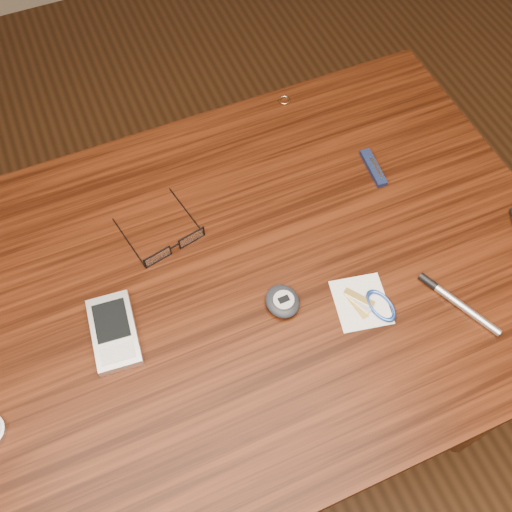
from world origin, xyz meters
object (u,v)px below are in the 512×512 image
at_px(desk, 250,302).
at_px(silver_pen, 452,299).
at_px(pedometer, 282,301).
at_px(eyeglasses, 173,245).
at_px(pda_phone, 114,332).
at_px(notepad_keys, 371,304).
at_px(pocket_knife, 373,168).

distance_m(desk, silver_pen, 0.33).
xyz_separation_m(pedometer, silver_pen, (0.24, -0.10, -0.00)).
xyz_separation_m(desk, eyeglasses, (-0.09, 0.09, 0.11)).
relative_size(pda_phone, silver_pen, 0.92).
xyz_separation_m(eyeglasses, pedometer, (0.12, -0.16, -0.00)).
relative_size(notepad_keys, silver_pen, 0.76).
bearing_deg(pocket_knife, pedometer, -145.63).
height_order(pda_phone, pedometer, pedometer).
relative_size(pedometer, notepad_keys, 0.57).
distance_m(desk, eyeglasses, 0.17).
xyz_separation_m(notepad_keys, silver_pen, (0.12, -0.04, 0.00)).
xyz_separation_m(eyeglasses, silver_pen, (0.36, -0.26, -0.01)).
height_order(notepad_keys, silver_pen, silver_pen).
xyz_separation_m(notepad_keys, pocket_knife, (0.13, 0.23, 0.00)).
xyz_separation_m(pda_phone, notepad_keys, (0.37, -0.11, -0.01)).
relative_size(pda_phone, pocket_knife, 1.52).
height_order(desk, silver_pen, silver_pen).
height_order(eyeglasses, pedometer, same).
xyz_separation_m(pda_phone, pocket_knife, (0.50, 0.12, -0.00)).
height_order(pocket_knife, silver_pen, same).
bearing_deg(pocket_knife, notepad_keys, -119.72).
relative_size(eyeglasses, silver_pen, 0.99).
bearing_deg(silver_pen, notepad_keys, 160.09).
distance_m(pda_phone, pocket_knife, 0.52).
bearing_deg(pocket_knife, eyeglasses, -177.79).
height_order(notepad_keys, pocket_knife, pocket_knife).
bearing_deg(desk, notepad_keys, -39.50).
bearing_deg(notepad_keys, eyeglasses, 138.68).
bearing_deg(pedometer, desk, 110.26).
xyz_separation_m(pedometer, notepad_keys, (0.12, -0.05, -0.01)).
distance_m(eyeglasses, notepad_keys, 0.32).
relative_size(desk, pedometer, 17.17).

